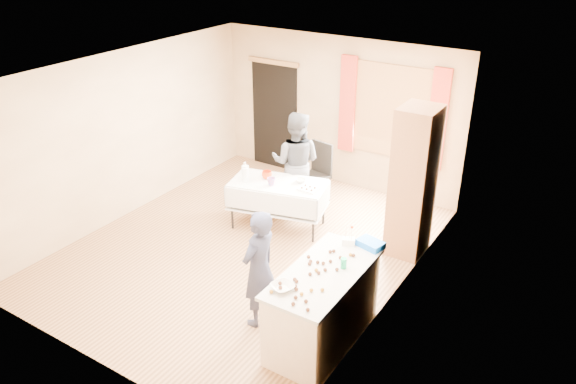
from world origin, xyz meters
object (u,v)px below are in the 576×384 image
Objects in this scene: counter at (323,306)px; party_table at (278,200)px; chair at (315,185)px; girl at (259,269)px; cabinet at (413,183)px; woman at (296,162)px.

party_table is at bearing 134.12° from counter.
girl is (1.01, -3.06, 0.43)m from chair.
cabinet reaches higher than woman.
counter is at bearing -92.48° from cabinet.
woman is at bearing 127.14° from counter.
party_table is 0.96× the size of woman.
woman reaches higher than counter.
counter is 0.84m from girl.
cabinet is at bearing 87.52° from counter.
cabinet is 2.05m from woman.
chair is at bearing -158.65° from girl.
party_table is at bearing -83.33° from chair.
girl reaches higher than party_table.
cabinet is 1.47× the size of girl.
counter is 3.20m from woman.
counter is 1.06× the size of girl.
cabinet is 1.39× the size of counter.
chair is 0.70× the size of girl.
girl reaches higher than counter.
woman reaches higher than girl.
girl is at bearing -61.92° from chair.
chair is (0.06, 1.04, -0.14)m from party_table.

